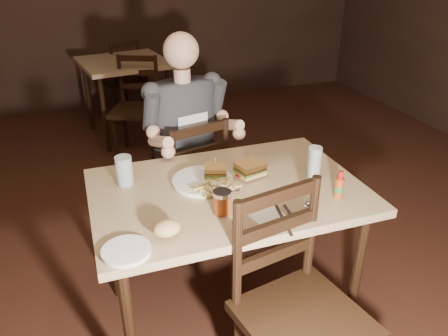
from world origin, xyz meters
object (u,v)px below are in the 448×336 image
object	(u,v)px
bg_table	(124,70)
side_plate	(126,252)
hot_sauce	(339,184)
chair_far	(186,183)
bg_chair_near	(136,110)
bg_chair_far	(119,79)
dinner_plate	(203,182)
glass_left	(124,171)
main_table	(228,203)
syrup_dispenser	(222,202)
glass_right	(314,162)
diner	(187,115)
chair_near	(304,320)

from	to	relation	value
bg_table	side_plate	distance (m)	3.04
hot_sauce	side_plate	bearing A→B (deg)	-174.92
side_plate	chair_far	bearing A→B (deg)	64.10
chair_far	bg_chair_near	xyz separation A→B (m)	(-0.07, 1.46, -0.00)
chair_far	hot_sauce	xyz separation A→B (m)	(0.46, -0.91, 0.38)
bg_chair_far	dinner_plate	distance (m)	3.17
chair_far	glass_left	bearing A→B (deg)	35.96
main_table	syrup_dispenser	xyz separation A→B (m)	(-0.09, -0.19, 0.13)
glass_left	hot_sauce	xyz separation A→B (m)	(0.87, -0.44, -0.01)
glass_right	syrup_dispenser	size ratio (longest dim) A/B	1.48
bg_table	bg_chair_far	bearing A→B (deg)	90.00
bg_chair_near	glass_right	bearing A→B (deg)	-52.78
dinner_plate	diner	bearing A→B (deg)	81.92
bg_chair_near	syrup_dispenser	xyz separation A→B (m)	(0.01, -2.32, 0.37)
main_table	dinner_plate	distance (m)	0.15
chair_near	syrup_dispenser	xyz separation A→B (m)	(-0.19, 0.40, 0.34)
syrup_dispenser	side_plate	size ratio (longest dim) A/B	0.58
bg_table	chair_far	bearing A→B (deg)	-88.04
glass_left	glass_right	size ratio (longest dim) A/B	0.93
main_table	dinner_plate	bearing A→B (deg)	138.93
bg_chair_near	hot_sauce	size ratio (longest dim) A/B	6.91
bg_chair_far	main_table	bearing A→B (deg)	68.28
bg_table	glass_left	distance (m)	2.51
bg_chair_near	side_plate	size ratio (longest dim) A/B	5.09
bg_chair_near	side_plate	world-z (taller)	bg_chair_near
chair_near	syrup_dispenser	distance (m)	0.56
chair_near	dinner_plate	world-z (taller)	chair_near
chair_near	glass_right	distance (m)	0.75
glass_right	hot_sauce	xyz separation A→B (m)	(0.00, -0.21, -0.01)
glass_right	side_plate	world-z (taller)	glass_right
bg_chair_near	hot_sauce	distance (m)	2.46
bg_table	bg_chair_near	bearing A→B (deg)	-90.00
dinner_plate	bg_table	bearing A→B (deg)	90.07
glass_left	glass_right	distance (m)	0.90
glass_right	side_plate	bearing A→B (deg)	-162.48
glass_right	hot_sauce	size ratio (longest dim) A/B	1.17
bg_table	syrup_dispenser	distance (m)	2.87
chair_far	side_plate	size ratio (longest dim) A/B	5.12
glass_left	glass_right	xyz separation A→B (m)	(0.87, -0.22, 0.00)
main_table	chair_far	size ratio (longest dim) A/B	1.38
syrup_dispenser	dinner_plate	bearing A→B (deg)	91.06
chair_far	glass_left	size ratio (longest dim) A/B	6.35
bg_chair_far	dinner_plate	bearing A→B (deg)	66.60
chair_near	hot_sauce	world-z (taller)	chair_near
main_table	glass_right	world-z (taller)	glass_right
chair_far	main_table	bearing A→B (deg)	79.30
syrup_dispenser	chair_near	bearing A→B (deg)	-64.39
bg_chair_far	bg_chair_near	size ratio (longest dim) A/B	0.97
chair_far	chair_near	xyz separation A→B (m)	(0.13, -1.26, 0.03)
chair_far	syrup_dispenser	world-z (taller)	chair_far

